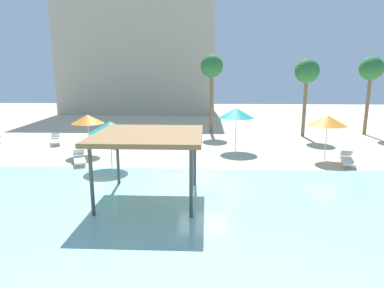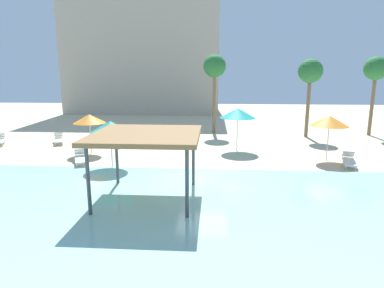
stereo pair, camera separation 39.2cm
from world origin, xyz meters
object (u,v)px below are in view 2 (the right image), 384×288
Objects in this scene: beach_umbrella_orange_0 at (330,121)px; palm_tree_0 at (376,70)px; lounge_chair_3 at (80,158)px; lounge_chair_0 at (127,141)px; lounge_chair_1 at (349,160)px; beach_umbrella_teal_3 at (110,127)px; lounge_chair_2 at (59,139)px; shade_pavilion at (146,137)px; palm_tree_1 at (310,73)px; palm_tree_2 at (215,68)px; beach_umbrella_teal_1 at (238,113)px; beach_umbrella_orange_2 at (89,119)px; lounge_chair_5 at (0,140)px.

beach_umbrella_orange_0 is 10.98m from palm_tree_0.
lounge_chair_3 is at bearing -173.71° from beach_umbrella_orange_0.
lounge_chair_0 is 14.38m from lounge_chair_1.
beach_umbrella_teal_3 is 8.63m from lounge_chair_2.
shade_pavilion is 1.65× the size of beach_umbrella_teal_3.
lounge_chair_0 is 20.48m from palm_tree_0.
palm_tree_1 is (13.67, 4.42, 4.77)m from lounge_chair_0.
lounge_chair_3 is (-1.49, -4.68, 0.00)m from lounge_chair_0.
beach_umbrella_teal_3 reaches higher than lounge_chair_2.
palm_tree_2 is (5.56, 11.19, 3.23)m from beach_umbrella_teal_3.
beach_umbrella_orange_2 is at bearing -171.55° from beach_umbrella_teal_1.
lounge_chair_0 is 0.31× the size of palm_tree_1.
palm_tree_0 reaches higher than lounge_chair_3.
beach_umbrella_orange_2 is 0.39× the size of palm_tree_0.
beach_umbrella_teal_3 reaches higher than lounge_chair_5.
beach_umbrella_orange_2 is 1.33× the size of lounge_chair_0.
palm_tree_0 is 12.95m from palm_tree_2.
beach_umbrella_orange_2 is 3.43m from lounge_chair_0.
beach_umbrella_orange_0 is at bearing 55.20° from lounge_chair_5.
palm_tree_0 is at bearing 92.21° from lounge_chair_3.
shade_pavilion is at bearing -57.24° from beach_umbrella_teal_3.
beach_umbrella_orange_0 is 22.58m from lounge_chair_5.
palm_tree_0 reaches higher than shade_pavilion.
palm_tree_0 reaches higher than beach_umbrella_orange_2.
beach_umbrella_orange_2 is at bearing 162.07° from lounge_chair_3.
shade_pavilion is at bearing -99.79° from palm_tree_2.
beach_umbrella_orange_0 is at bearing 35.78° from shade_pavilion.
lounge_chair_3 is at bearing -153.80° from palm_tree_0.
palm_tree_0 is (28.50, 5.49, 4.97)m from lounge_chair_5.
palm_tree_1 is (5.95, 5.26, 2.58)m from beach_umbrella_teal_1.
lounge_chair_3 is at bearing -149.02° from palm_tree_1.
lounge_chair_5 is at bearing -55.09° from lounge_chair_0.
lounge_chair_2 is 4.17m from lounge_chair_5.
shade_pavilion is 5.30m from beach_umbrella_teal_3.
palm_tree_2 is at bearing 119.74° from lounge_chair_3.
lounge_chair_5 is (-23.13, 4.22, 0.00)m from lounge_chair_1.
lounge_chair_5 is 0.31× the size of palm_tree_0.
palm_tree_0 is 5.54m from palm_tree_1.
beach_umbrella_orange_0 is at bearing 10.78° from beach_umbrella_teal_3.
beach_umbrella_orange_2 is (-9.47, -1.41, -0.27)m from beach_umbrella_teal_1.
palm_tree_1 is at bearing 96.99° from lounge_chair_3.
beach_umbrella_teal_1 is at bearing 118.48° from lounge_chair_0.
beach_umbrella_orange_2 is 1.28× the size of lounge_chair_3.
lounge_chair_1 is at bearing 67.62° from lounge_chair_3.
shade_pavilion is at bearing -45.74° from lounge_chair_1.
beach_umbrella_teal_3 is 5.80m from lounge_chair_0.
beach_umbrella_teal_1 is 9.58m from beach_umbrella_orange_2.
palm_tree_1 is at bearing 54.50° from shade_pavilion.
shade_pavilion is at bearing 25.59° from lounge_chair_5.
beach_umbrella_orange_0 is 0.42× the size of palm_tree_0.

